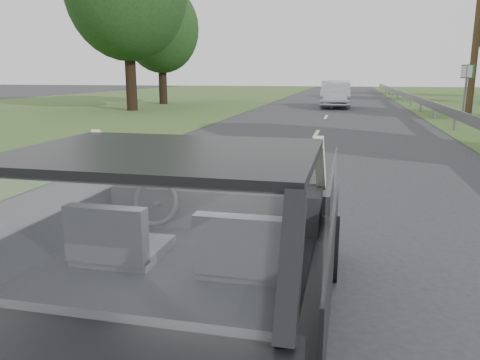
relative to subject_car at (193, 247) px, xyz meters
The scene contains 12 objects.
ground 0.72m from the subject_car, ahead, with size 140.00×140.00×0.00m, color #3C3C42.
subject_car is the anchor object (origin of this frame).
dashboard 0.64m from the subject_car, 90.00° to the left, with size 1.58×0.45×0.30m, color black.
driver_seat 0.52m from the subject_car, 144.06° to the right, with size 0.50×0.72×0.42m, color #28272E.
passenger_seat 0.52m from the subject_car, 35.94° to the right, with size 0.50×0.72×0.42m, color #28272E.
steering_wheel 0.55m from the subject_car, 140.48° to the left, with size 0.36×0.36×0.04m, color black.
cat 0.75m from the subject_car, 81.03° to the left, with size 0.57×0.18×0.26m, color slate.
other_car 24.48m from the subject_car, 89.56° to the left, with size 1.78×4.51×1.48m, color silver.
highway_sign 18.23m from the subject_car, 72.82° to the left, with size 0.09×0.88×2.20m, color #10441F.
utility_pole 21.14m from the subject_car, 72.84° to the left, with size 0.29×0.29×8.96m, color #4F3A1C.
tree_5 22.22m from the subject_car, 116.79° to the left, with size 5.95×5.95×9.02m, color black, non-canonical shape.
tree_6 27.20m from the subject_car, 112.56° to the left, with size 4.57×4.57×6.93m, color black, non-canonical shape.
Camera 1 is at (0.96, -2.77, 1.84)m, focal length 35.00 mm.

